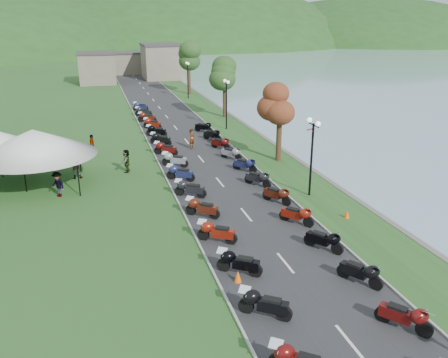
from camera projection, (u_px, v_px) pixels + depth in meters
road at (176, 128)px, 49.87m from camera, size 7.00×120.00×0.02m
hills_backdrop at (108, 44)px, 195.62m from camera, size 360.00×120.00×76.00m
far_building at (123, 64)px, 89.54m from camera, size 18.00×16.00×5.00m
moto_row_left at (178, 166)px, 35.25m from camera, size 2.60×53.07×1.10m
moto_row_right at (266, 186)px, 31.14m from camera, size 2.60×38.60×1.10m
vendor_tent_main at (36, 158)px, 32.14m from camera, size 5.48×5.48×4.00m
tree_lakeside at (280, 119)px, 37.48m from camera, size 2.44×2.44×6.79m
pedestrian_a at (64, 167)px, 36.84m from camera, size 0.70×0.77×1.71m
pedestrian_b at (76, 178)px, 34.37m from camera, size 0.92×0.52×1.88m
pedestrian_c at (59, 196)px, 30.89m from camera, size 1.06×1.11×1.68m
traffic_cone_near at (238, 276)px, 20.86m from camera, size 0.35×0.35×0.55m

